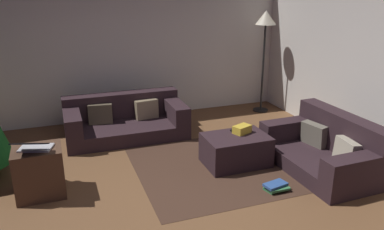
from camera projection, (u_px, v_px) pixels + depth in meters
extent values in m
plane|color=brown|center=(162.00, 208.00, 4.14)|extent=(6.40, 6.40, 0.00)
cube|color=silver|center=(109.00, 44.00, 6.51)|extent=(6.40, 0.12, 2.60)
cube|color=#2D1E23|center=(126.00, 130.00, 6.03)|extent=(1.82, 0.93, 0.22)
cube|color=#2D1E23|center=(122.00, 105.00, 6.23)|extent=(1.82, 0.25, 0.40)
cube|color=#2D1E23|center=(175.00, 110.00, 6.20)|extent=(0.25, 0.92, 0.28)
cube|color=#2D1E23|center=(72.00, 121.00, 5.70)|extent=(0.25, 0.92, 0.28)
cube|color=#8C7A5B|center=(147.00, 109.00, 6.18)|extent=(0.37, 0.18, 0.30)
cube|color=brown|center=(100.00, 114.00, 5.95)|extent=(0.38, 0.20, 0.31)
cube|color=#2D1E23|center=(319.00, 162.00, 4.97)|extent=(0.94, 1.55, 0.20)
cube|color=#2D1E23|center=(343.00, 133.00, 4.97)|extent=(0.28, 1.53, 0.50)
cube|color=#2D1E23|center=(359.00, 167.00, 4.33)|extent=(0.91, 0.26, 0.26)
cube|color=#2D1E23|center=(291.00, 129.00, 5.46)|extent=(0.91, 0.26, 0.26)
cube|color=#BCB299|center=(346.00, 152.00, 4.67)|extent=(0.18, 0.37, 0.31)
cube|color=#716B5B|center=(314.00, 134.00, 5.21)|extent=(0.21, 0.38, 0.31)
cube|color=#2D1E23|center=(236.00, 150.00, 5.09)|extent=(0.83, 0.57, 0.40)
cube|color=gold|center=(242.00, 129.00, 5.11)|extent=(0.27, 0.22, 0.10)
cube|color=black|center=(236.00, 132.00, 5.15)|extent=(0.10, 0.17, 0.02)
cube|color=#4C3323|center=(39.00, 172.00, 4.32)|extent=(0.52, 0.44, 0.56)
cube|color=silver|center=(36.00, 148.00, 4.23)|extent=(0.39, 0.32, 0.02)
cube|color=black|center=(30.00, 144.00, 4.05)|extent=(0.39, 0.30, 0.09)
cube|color=#387A47|center=(276.00, 188.00, 4.51)|extent=(0.30, 0.21, 0.03)
cube|color=#387A47|center=(277.00, 187.00, 4.49)|extent=(0.25, 0.20, 0.03)
cube|color=#2D5193|center=(275.00, 185.00, 4.48)|extent=(0.29, 0.20, 0.03)
cylinder|color=black|center=(260.00, 110.00, 7.29)|extent=(0.28, 0.28, 0.02)
cylinder|color=black|center=(263.00, 69.00, 7.04)|extent=(0.04, 0.04, 1.59)
cone|color=beige|center=(266.00, 17.00, 6.74)|extent=(0.36, 0.36, 0.24)
cube|color=#412A1E|center=(235.00, 163.00, 5.16)|extent=(2.60, 2.00, 0.01)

